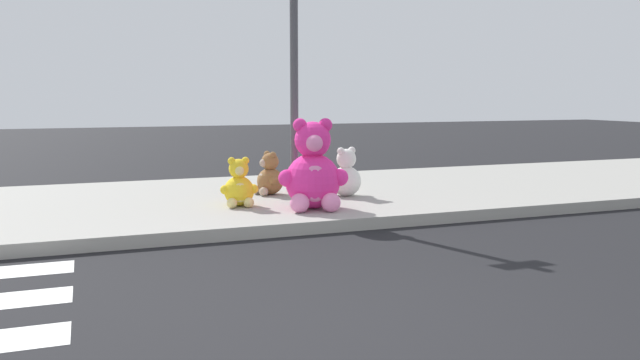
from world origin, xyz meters
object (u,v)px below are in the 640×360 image
plush_pink_large (313,173)px  plush_yellow (239,187)px  plush_red (310,180)px  sign_pole (294,77)px  plush_white (345,176)px  plush_brown (269,177)px

plush_pink_large → plush_yellow: (-0.85, 0.52, -0.21)m
plush_pink_large → plush_red: 1.30m
plush_pink_large → sign_pole: bearing=95.6°
sign_pole → plush_white: bearing=16.6°
plush_pink_large → plush_yellow: 1.02m
sign_pole → plush_red: sign_pole is taller
sign_pole → plush_white: 1.67m
plush_white → plush_red: bearing=137.8°
plush_brown → plush_yellow: (-0.64, -0.82, 0.00)m
plush_brown → sign_pole: bearing=-79.0°
sign_pole → plush_red: 1.68m
sign_pole → plush_brown: (-0.15, 0.76, -1.44)m
plush_brown → plush_white: size_ratio=0.90×
plush_red → plush_brown: bearing=167.4°
plush_brown → plush_yellow: 1.04m
plush_pink_large → plush_brown: plush_pink_large is taller
plush_yellow → plush_white: (1.65, 0.32, 0.03)m
sign_pole → plush_white: (0.86, 0.26, -1.41)m
plush_pink_large → plush_white: size_ratio=1.63×
plush_pink_large → plush_red: bearing=72.4°
plush_brown → plush_red: bearing=-12.6°
plush_brown → plush_red: plush_brown is taller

